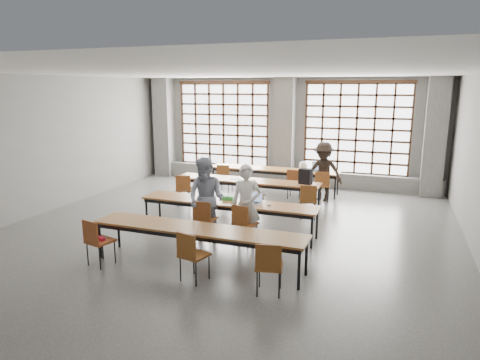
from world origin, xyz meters
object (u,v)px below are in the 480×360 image
at_px(chair_back_left, 224,175).
at_px(chair_mid_right, 308,198).
at_px(chair_near_left, 97,238).
at_px(chair_near_right, 269,263).
at_px(green_box, 227,198).
at_px(desk_row_d, 198,231).
at_px(student_male, 246,205).
at_px(student_female, 206,199).
at_px(mouse, 269,205).
at_px(plastic_bag, 303,166).
at_px(chair_near_mid, 191,252).
at_px(chair_back_right, 322,183).
at_px(chair_front_left, 204,216).
at_px(chair_front_right, 243,221).
at_px(laptop_front, 254,200).
at_px(desk_row_a, 274,171).
at_px(laptop_back, 318,169).
at_px(student_back, 323,172).
at_px(desk_row_c, 228,204).
at_px(backpack, 306,176).
at_px(chair_back_mid, 294,181).
at_px(phone, 234,203).
at_px(desk_row_b, 247,182).
at_px(chair_mid_left, 184,187).
at_px(red_pouch, 100,239).

height_order(chair_back_left, chair_mid_right, same).
bearing_deg(chair_near_left, chair_near_right, -0.01).
bearing_deg(green_box, desk_row_d, -83.94).
height_order(chair_back_left, student_male, student_male).
relative_size(student_female, mouse, 18.00).
bearing_deg(plastic_bag, chair_near_mid, -93.95).
relative_size(student_male, green_box, 6.69).
height_order(student_male, mouse, student_male).
bearing_deg(chair_mid_right, desk_row_d, -110.39).
bearing_deg(chair_back_right, chair_front_left, -113.92).
height_order(student_male, green_box, student_male).
bearing_deg(chair_front_right, laptop_front, 91.86).
relative_size(desk_row_a, laptop_back, 9.88).
distance_m(student_female, student_back, 4.44).
distance_m(chair_mid_right, chair_near_left, 5.11).
bearing_deg(laptop_back, chair_back_right, -70.08).
relative_size(laptop_front, green_box, 1.54).
height_order(chair_front_left, chair_near_mid, same).
height_order(desk_row_c, laptop_back, laptop_back).
bearing_deg(chair_back_left, laptop_back, 15.10).
bearing_deg(student_back, chair_near_left, -110.52).
height_order(desk_row_a, chair_mid_right, chair_mid_right).
bearing_deg(backpack, laptop_front, -93.03).
height_order(chair_back_mid, student_male, student_male).
bearing_deg(phone, chair_near_right, -58.08).
bearing_deg(desk_row_b, backpack, 1.79).
xyz_separation_m(chair_back_mid, mouse, (0.25, -3.45, 0.21)).
distance_m(desk_row_c, chair_near_mid, 2.52).
height_order(chair_back_left, chair_back_right, same).
bearing_deg(laptop_back, desk_row_b, -129.83).
bearing_deg(laptop_front, chair_mid_left, 148.70).
bearing_deg(chair_near_mid, student_male, 82.50).
bearing_deg(desk_row_a, backpack, -52.52).
bearing_deg(chair_near_left, desk_row_b, 75.82).
xyz_separation_m(laptop_back, green_box, (-1.28, -4.09, -0.02)).
bearing_deg(chair_back_left, red_pouch, -90.40).
relative_size(desk_row_d, chair_mid_left, 4.55).
bearing_deg(desk_row_b, chair_back_mid, 48.03).
relative_size(chair_near_mid, mouse, 8.98).
height_order(chair_back_right, student_back, student_back).
bearing_deg(red_pouch, student_male, 41.83).
distance_m(student_male, mouse, 0.60).
relative_size(student_female, backpack, 4.41).
bearing_deg(student_female, desk_row_a, 95.53).
xyz_separation_m(chair_near_mid, green_box, (-0.39, 2.58, 0.24)).
bearing_deg(chair_near_right, desk_row_b, 113.18).
xyz_separation_m(chair_mid_left, phone, (2.12, -1.73, 0.20)).
bearing_deg(backpack, laptop_back, 104.41).
relative_size(chair_front_right, mouse, 8.98).
relative_size(desk_row_d, chair_near_mid, 4.55).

